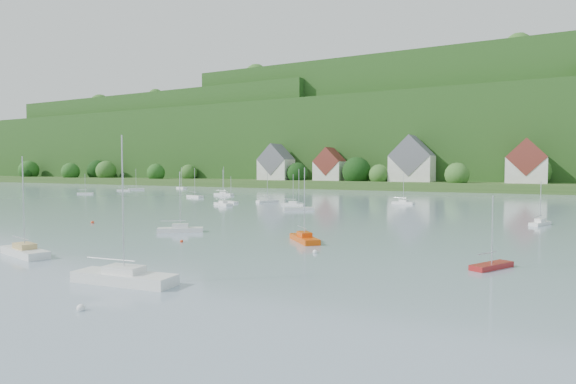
{
  "coord_description": "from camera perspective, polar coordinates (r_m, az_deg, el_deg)",
  "views": [
    {
      "loc": [
        51.13,
        -0.53,
        8.24
      ],
      "look_at": [
        10.81,
        75.0,
        4.0
      ],
      "focal_mm": 30.24,
      "sensor_mm": 36.0,
      "label": 1
    }
  ],
  "objects": [
    {
      "name": "village_building_1",
      "position": [
        206.16,
        4.93,
        2.97
      ],
      "size": [
        12.0,
        9.36,
        14.0
      ],
      "color": "beige",
      "rests_on": "far_shore_strip"
    },
    {
      "name": "near_sailboat_2",
      "position": [
        52.06,
        -28.55,
        -6.09
      ],
      "size": [
        7.19,
        3.48,
        9.35
      ],
      "rotation": [
        0.0,
        0.0,
        -0.23
      ],
      "color": "white",
      "rests_on": "ground"
    },
    {
      "name": "near_sailboat_5",
      "position": [
        54.41,
        1.94,
        -5.41
      ],
      "size": [
        5.48,
        5.64,
        8.29
      ],
      "rotation": [
        0.0,
        0.0,
        -0.81
      ],
      "color": "#DF4B08",
      "rests_on": "ground"
    },
    {
      "name": "mooring_buoy_1",
      "position": [
        31.24,
        -23.17,
        -12.69
      ],
      "size": [
        0.49,
        0.49,
        0.49
      ],
      "primitive_type": "sphere",
      "color": "white",
      "rests_on": "ground"
    },
    {
      "name": "near_sailboat_4",
      "position": [
        36.93,
        -18.71,
        -9.39
      ],
      "size": [
        8.03,
        3.11,
        10.57
      ],
      "rotation": [
        0.0,
        0.0,
        0.12
      ],
      "color": "white",
      "rests_on": "ground"
    },
    {
      "name": "village_building_2",
      "position": [
        194.1,
        14.37,
        3.35
      ],
      "size": [
        16.0,
        11.44,
        18.0
      ],
      "color": "beige",
      "rests_on": "far_shore_strip"
    },
    {
      "name": "mooring_buoy_4",
      "position": [
        47.38,
        3.19,
        -7.18
      ],
      "size": [
        0.43,
        0.43,
        0.43
      ],
      "primitive_type": "sphere",
      "color": "white",
      "rests_on": "ground"
    },
    {
      "name": "forested_ridge",
      "position": [
        274.23,
        17.49,
        5.77
      ],
      "size": [
        620.0,
        181.22,
        69.89
      ],
      "color": "#1C3E13",
      "rests_on": "ground"
    },
    {
      "name": "mooring_buoy_2",
      "position": [
        55.31,
        -12.4,
        -5.8
      ],
      "size": [
        0.38,
        0.38,
        0.38
      ],
      "primitive_type": "sphere",
      "color": "#E73F19",
      "rests_on": "ground"
    },
    {
      "name": "village_building_0",
      "position": [
        215.48,
        -1.41,
        3.17
      ],
      "size": [
        14.0,
        10.4,
        16.0
      ],
      "color": "beige",
      "rests_on": "far_shore_strip"
    },
    {
      "name": "far_shore_strip",
      "position": [
        207.05,
        13.79,
        0.89
      ],
      "size": [
        600.0,
        60.0,
        3.0
      ],
      "primitive_type": "cube",
      "color": "#30511E",
      "rests_on": "ground"
    },
    {
      "name": "mooring_buoy_3",
      "position": [
        78.08,
        -22.0,
        -3.43
      ],
      "size": [
        0.47,
        0.47,
        0.47
      ],
      "primitive_type": "sphere",
      "color": "#E73F19",
      "rests_on": "ground"
    },
    {
      "name": "near_sailboat_3",
      "position": [
        64.05,
        -12.55,
        -4.24
      ],
      "size": [
        5.6,
        4.67,
        7.76
      ],
      "rotation": [
        0.0,
        0.0,
        0.63
      ],
      "color": "white",
      "rests_on": "ground"
    },
    {
      "name": "near_sailboat_7",
      "position": [
        43.49,
        22.82,
        -7.91
      ],
      "size": [
        3.16,
        4.52,
        6.0
      ],
      "rotation": [
        0.0,
        0.0,
        1.09
      ],
      "color": "maroon",
      "rests_on": "ground"
    },
    {
      "name": "far_sailboat_cluster",
      "position": [
        125.96,
        6.97,
        -0.77
      ],
      "size": [
        188.8,
        77.04,
        8.71
      ],
      "color": "white",
      "rests_on": "ground"
    },
    {
      "name": "village_building_3",
      "position": [
        186.63,
        26.25,
        2.91
      ],
      "size": [
        13.0,
        10.4,
        15.5
      ],
      "color": "beige",
      "rests_on": "far_shore_strip"
    }
  ]
}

